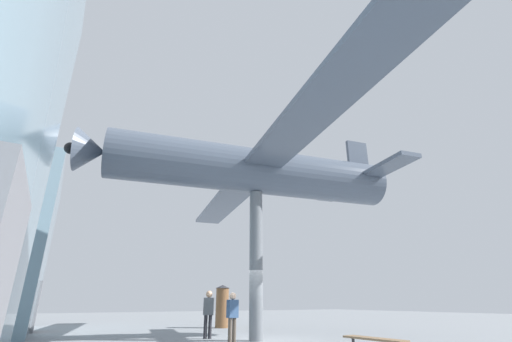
% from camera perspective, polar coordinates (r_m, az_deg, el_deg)
% --- Properties ---
extents(ground_plane, '(80.00, 80.00, 0.00)m').
position_cam_1_polar(ground_plane, '(14.03, -0.00, -26.47)').
color(ground_plane, gray).
extents(support_pylon_central, '(0.53, 0.53, 5.71)m').
position_cam_1_polar(support_pylon_central, '(14.05, -0.00, -14.81)').
color(support_pylon_central, slate).
rests_on(support_pylon_central, ground_plane).
extents(suspended_airplane, '(21.47, 13.82, 3.21)m').
position_cam_1_polar(suspended_airplane, '(14.90, -0.70, 0.13)').
color(suspended_airplane, '#4C5666').
rests_on(suspended_airplane, support_pylon_central).
extents(visitor_person, '(0.28, 0.43, 1.67)m').
position_cam_1_polar(visitor_person, '(13.51, -3.95, -22.57)').
color(visitor_person, '#4C4238').
rests_on(visitor_person, ground_plane).
extents(visitor_second, '(0.38, 0.46, 1.77)m').
position_cam_1_polar(visitor_second, '(14.89, -7.93, -22.02)').
color(visitor_second, '#232328').
rests_on(visitor_second, ground_plane).
extents(plaza_bench, '(1.78, 0.50, 0.50)m').
position_cam_1_polar(plaza_bench, '(10.09, 19.12, -25.12)').
color(plaza_bench, '#846647').
rests_on(plaza_bench, ground_plane).
extents(info_kiosk, '(0.82, 0.82, 2.24)m').
position_cam_1_polar(info_kiosk, '(20.71, -5.66, -21.41)').
color(info_kiosk, brown).
rests_on(info_kiosk, ground_plane).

